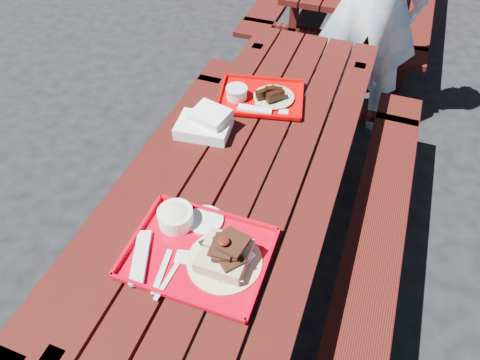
{
  "coord_description": "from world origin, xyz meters",
  "views": [
    {
      "loc": [
        0.4,
        -1.22,
        2.04
      ],
      "look_at": [
        0.0,
        -0.15,
        0.82
      ],
      "focal_mm": 32.0,
      "sensor_mm": 36.0,
      "label": 1
    }
  ],
  "objects_px": {
    "near_tray": "(201,244)",
    "far_tray": "(259,96)",
    "person": "(374,0)",
    "picnic_table_near": "(251,196)"
  },
  "relations": [
    {
      "from": "near_tray",
      "to": "far_tray",
      "type": "relative_size",
      "value": 1.05
    },
    {
      "from": "picnic_table_near",
      "to": "far_tray",
      "type": "bearing_deg",
      "value": 104.87
    },
    {
      "from": "picnic_table_near",
      "to": "near_tray",
      "type": "distance_m",
      "value": 0.51
    },
    {
      "from": "picnic_table_near",
      "to": "person",
      "type": "xyz_separation_m",
      "value": [
        0.27,
        1.45,
        0.35
      ]
    },
    {
      "from": "near_tray",
      "to": "person",
      "type": "height_order",
      "value": "person"
    },
    {
      "from": "near_tray",
      "to": "picnic_table_near",
      "type": "bearing_deg",
      "value": 85.84
    },
    {
      "from": "far_tray",
      "to": "person",
      "type": "height_order",
      "value": "person"
    },
    {
      "from": "near_tray",
      "to": "person",
      "type": "xyz_separation_m",
      "value": [
        0.3,
        1.91,
        0.12
      ]
    },
    {
      "from": "picnic_table_near",
      "to": "far_tray",
      "type": "height_order",
      "value": "far_tray"
    },
    {
      "from": "far_tray",
      "to": "person",
      "type": "distance_m",
      "value": 1.07
    }
  ]
}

